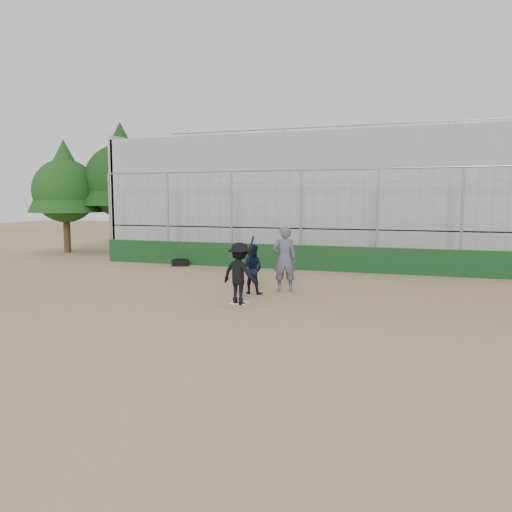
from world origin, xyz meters
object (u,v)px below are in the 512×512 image
(catcher_crouched, at_px, (252,277))
(batter_at_plate, at_px, (240,273))
(equipment_bag, at_px, (180,263))
(umpire, at_px, (284,262))

(catcher_crouched, bearing_deg, batter_at_plate, -83.74)
(equipment_bag, bearing_deg, batter_at_plate, -51.47)
(umpire, relative_size, equipment_bag, 2.44)
(batter_at_plate, bearing_deg, equipment_bag, 128.53)
(umpire, bearing_deg, batter_at_plate, 56.04)
(batter_at_plate, relative_size, equipment_bag, 2.47)
(batter_at_plate, bearing_deg, umpire, 74.27)
(batter_at_plate, height_order, equipment_bag, batter_at_plate)
(batter_at_plate, height_order, umpire, batter_at_plate)
(batter_at_plate, bearing_deg, catcher_crouched, 96.26)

